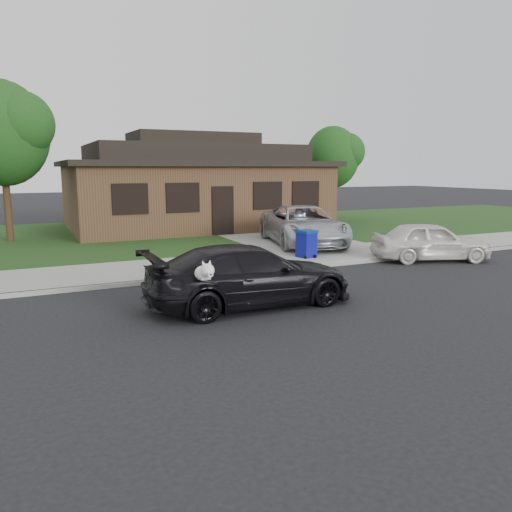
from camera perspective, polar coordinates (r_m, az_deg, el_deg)
name	(u,v)px	position (r m, az deg, el deg)	size (l,w,h in m)	color
ground	(236,313)	(10.71, -2.25, -6.56)	(120.00, 120.00, 0.00)	black
sidewalk	(172,268)	(15.30, -9.56, -1.42)	(60.00, 3.00, 0.12)	gray
curb	(187,278)	(13.89, -7.89, -2.53)	(60.00, 0.12, 0.12)	gray
lawn	(123,236)	(23.01, -14.96, 2.20)	(60.00, 13.00, 0.13)	#193814
driveway	(273,237)	(22.08, 2.00, 2.23)	(4.50, 13.00, 0.14)	gray
sedan	(250,276)	(11.14, -0.73, -2.25)	(4.73, 2.26, 1.37)	black
minivan	(303,225)	(19.39, 5.41, 3.53)	(2.47, 5.35, 1.49)	silver
white_compact	(430,241)	(17.63, 19.31, 1.61)	(1.54, 3.82, 1.30)	silver
recycling_bin	(306,244)	(16.59, 5.78, 1.41)	(0.67, 0.67, 0.93)	navy
house	(194,187)	(25.75, -7.12, 7.88)	(12.60, 8.60, 4.65)	#422B1C
tree_0	(6,131)	(22.39, -26.68, 12.62)	(3.78, 3.60, 6.34)	#332114
tree_1	(336,156)	(28.80, 9.08, 11.19)	(3.15, 3.00, 5.25)	#332114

